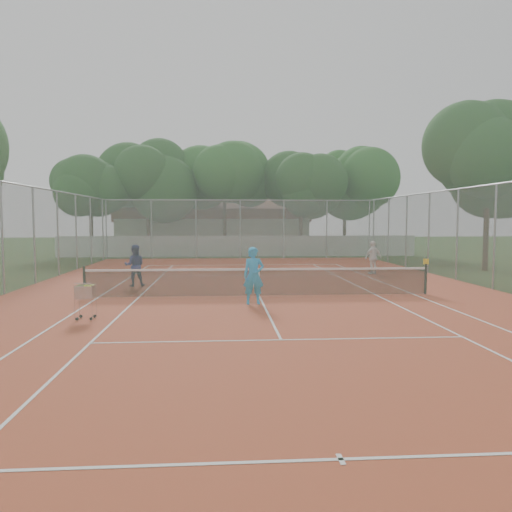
{
  "coord_description": "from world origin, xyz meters",
  "views": [
    {
      "loc": [
        -1.3,
        -17.12,
        2.66
      ],
      "look_at": [
        0.0,
        1.5,
        1.3
      ],
      "focal_mm": 35.0,
      "sensor_mm": 36.0,
      "label": 1
    }
  ],
  "objects": [
    {
      "name": "player_far_left",
      "position": [
        -4.74,
        2.86,
        0.85
      ],
      "size": [
        0.88,
        0.73,
        1.65
      ],
      "primitive_type": "imported",
      "rotation": [
        0.0,
        0.0,
        3.28
      ],
      "color": "#1C1B51",
      "rests_on": "court_pad"
    },
    {
      "name": "perimeter_fence",
      "position": [
        0.0,
        0.0,
        2.0
      ],
      "size": [
        18.0,
        34.0,
        4.0
      ],
      "primitive_type": "cube",
      "color": "slate",
      "rests_on": "ground"
    },
    {
      "name": "ball_hopper",
      "position": [
        -4.89,
        -3.79,
        0.52
      ],
      "size": [
        0.48,
        0.48,
        1.0
      ],
      "primitive_type": "cube",
      "rotation": [
        0.0,
        0.0,
        0.0
      ],
      "color": "#B8B8BF",
      "rests_on": "court_pad"
    },
    {
      "name": "tropical_trees",
      "position": [
        0.0,
        22.0,
        5.0
      ],
      "size": [
        29.0,
        19.0,
        10.0
      ],
      "primitive_type": "cube",
      "color": "#0D340D",
      "rests_on": "ground"
    },
    {
      "name": "court_pad",
      "position": [
        0.0,
        0.0,
        0.01
      ],
      "size": [
        18.0,
        34.0,
        0.02
      ],
      "primitive_type": "cube",
      "color": "#B54023",
      "rests_on": "ground"
    },
    {
      "name": "player_far_right",
      "position": [
        6.07,
        6.56,
        0.83
      ],
      "size": [
        1.03,
        0.73,
        1.62
      ],
      "primitive_type": "imported",
      "rotation": [
        0.0,
        0.0,
        3.54
      ],
      "color": "silver",
      "rests_on": "court_pad"
    },
    {
      "name": "clubhouse",
      "position": [
        -2.0,
        29.0,
        2.2
      ],
      "size": [
        16.4,
        9.0,
        4.4
      ],
      "primitive_type": "cube",
      "color": "beige",
      "rests_on": "ground"
    },
    {
      "name": "player_near",
      "position": [
        -0.29,
        -1.64,
        0.91
      ],
      "size": [
        0.68,
        0.47,
        1.79
      ],
      "primitive_type": "imported",
      "rotation": [
        0.0,
        0.0,
        0.06
      ],
      "color": "#1A96E1",
      "rests_on": "court_pad"
    },
    {
      "name": "tennis_net",
      "position": [
        0.0,
        0.0,
        0.51
      ],
      "size": [
        11.88,
        0.1,
        0.98
      ],
      "primitive_type": "cube",
      "color": "black",
      "rests_on": "court_pad"
    },
    {
      "name": "ground",
      "position": [
        0.0,
        0.0,
        0.0
      ],
      "size": [
        120.0,
        120.0,
        0.0
      ],
      "primitive_type": "plane",
      "color": "#18330E",
      "rests_on": "ground"
    },
    {
      "name": "boundary_wall",
      "position": [
        0.0,
        19.0,
        0.75
      ],
      "size": [
        26.0,
        0.3,
        1.5
      ],
      "primitive_type": "cube",
      "color": "white",
      "rests_on": "ground"
    },
    {
      "name": "court_lines",
      "position": [
        0.0,
        0.0,
        0.02
      ],
      "size": [
        10.98,
        23.78,
        0.01
      ],
      "primitive_type": "cube",
      "color": "white",
      "rests_on": "court_pad"
    }
  ]
}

